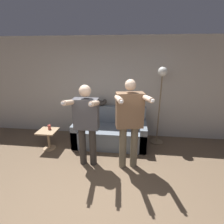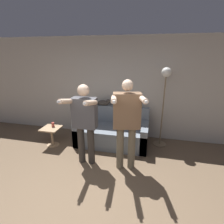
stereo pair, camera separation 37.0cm
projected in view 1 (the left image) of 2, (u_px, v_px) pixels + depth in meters
The scene contains 9 objects.
ground_plane at pixel (83, 220), 2.41m from camera, with size 16.00×16.00×0.00m, color brown.
wall_back at pixel (110, 88), 4.61m from camera, with size 10.00×0.05×2.60m.
couch at pixel (110, 132), 4.40m from camera, with size 1.75×0.88×0.88m.
person_left at pixel (86, 121), 3.33m from camera, with size 0.54×0.66×1.65m.
person_right at pixel (130, 119), 3.21m from camera, with size 0.66×0.76×1.76m.
cat at pixel (101, 103), 4.53m from camera, with size 0.43×0.14×0.18m.
floor_lamp at pixel (161, 88), 4.08m from camera, with size 0.32×0.32×1.89m.
side_table at pixel (48, 136), 4.11m from camera, with size 0.43×0.43×0.48m.
cup at pixel (49, 127), 4.10m from camera, with size 0.07×0.07×0.11m.
Camera 1 is at (0.61, -1.74, 2.19)m, focal length 28.00 mm.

